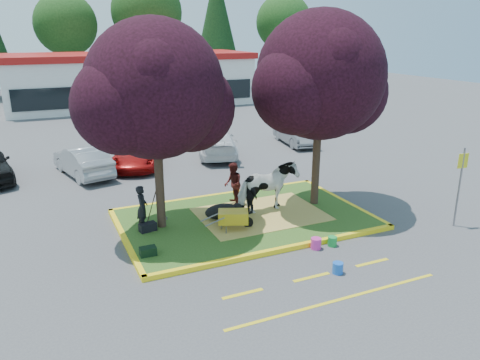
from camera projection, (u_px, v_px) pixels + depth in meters
name	position (u px, v px, depth m)	size (l,w,h in m)	color
ground	(245.00, 221.00, 16.00)	(90.00, 90.00, 0.00)	#424244
median_island	(245.00, 219.00, 15.98)	(8.00, 5.00, 0.15)	#2C4D18
curb_near	(282.00, 250.00, 13.74)	(8.30, 0.16, 0.15)	yellow
curb_far	(217.00, 196.00, 18.22)	(8.30, 0.16, 0.15)	yellow
curb_left	(125.00, 240.00, 14.39)	(0.16, 5.30, 0.15)	yellow
curb_right	(343.00, 202.00, 17.57)	(0.16, 5.30, 0.15)	yellow
straw_bedding	(261.00, 214.00, 16.19)	(4.20, 3.00, 0.01)	#C4B150
tree_purple_left	(156.00, 96.00, 13.92)	(5.06, 4.20, 6.51)	black
tree_purple_right	(321.00, 82.00, 15.90)	(5.30, 4.40, 6.82)	black
fire_lane_stripe_a	(243.00, 294.00, 11.57)	(1.10, 0.12, 0.01)	yellow
fire_lane_stripe_b	(311.00, 277.00, 12.35)	(1.10, 0.12, 0.01)	yellow
fire_lane_stripe_c	(372.00, 263.00, 13.13)	(1.10, 0.12, 0.01)	yellow
fire_lane_long	(338.00, 300.00, 11.31)	(6.00, 0.10, 0.01)	yellow
retail_building	(131.00, 79.00, 40.41)	(20.40, 8.40, 4.40)	silver
treeline	(99.00, 15.00, 46.80)	(46.58, 7.80, 14.63)	black
cow	(267.00, 188.00, 16.19)	(0.95, 2.09, 1.76)	white
calf	(222.00, 211.00, 15.77)	(1.16, 0.66, 0.50)	black
handler	(142.00, 207.00, 14.81)	(0.53, 0.35, 1.44)	black
visitor_a	(233.00, 184.00, 16.88)	(0.76, 0.59, 1.56)	#421413
visitor_b	(249.00, 195.00, 16.11)	(0.77, 0.32, 1.31)	black
wheelbarrow	(234.00, 217.00, 14.80)	(1.68, 0.88, 0.64)	black
gear_bag_dark	(148.00, 227.00, 14.80)	(0.53, 0.29, 0.27)	black
gear_bag_green	(148.00, 251.00, 13.20)	(0.46, 0.29, 0.25)	black
sign_post	(461.00, 178.00, 15.12)	(0.38, 0.06, 2.67)	slate
bucket_green	(332.00, 241.00, 14.11)	(0.28, 0.28, 0.30)	#169438
bucket_pink	(316.00, 243.00, 13.92)	(0.31, 0.31, 0.34)	#D62F99
bucket_blue	(338.00, 268.00, 12.52)	(0.29, 0.29, 0.31)	blue
car_silver	(83.00, 161.00, 20.84)	(1.43, 4.09, 1.35)	#93969A
car_red	(137.00, 154.00, 22.30)	(2.05, 4.44, 1.23)	#A20F0D
car_white	(216.00, 143.00, 24.15)	(1.91, 4.70, 1.36)	white
car_grey	(295.00, 133.00, 26.62)	(1.35, 3.88, 1.28)	slate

